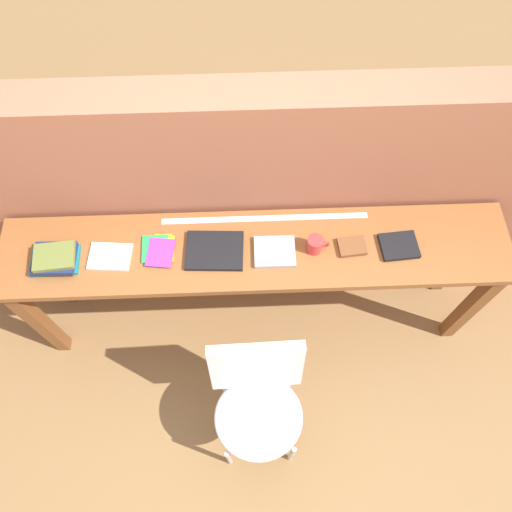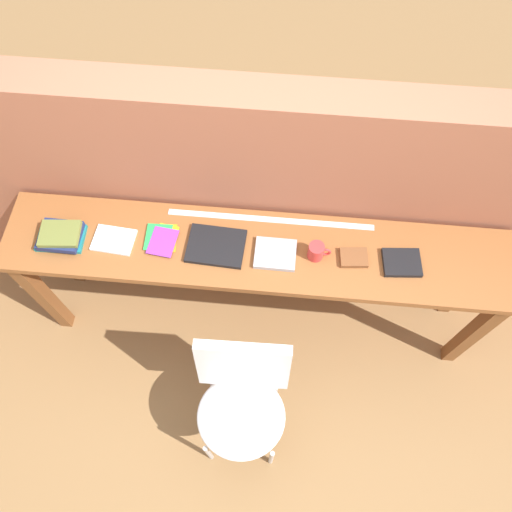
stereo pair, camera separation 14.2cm
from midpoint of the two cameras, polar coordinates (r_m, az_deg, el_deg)
name	(u,v)px [view 1 (the left image)]	position (r m, az deg, el deg)	size (l,w,h in m)	color
ground_plane	(258,360)	(3.12, -1.15, -11.85)	(40.00, 40.00, 0.00)	olive
brick_wall_back	(253,201)	(2.67, -1.85, 6.17)	(6.00, 0.20, 1.56)	#9E5B42
sideboard	(256,262)	(2.54, -1.65, -0.76)	(2.50, 0.44, 0.88)	brown
chair_white_moulded	(258,400)	(2.53, -1.47, -16.20)	(0.45, 0.46, 0.89)	silver
book_stack_leftmost	(55,259)	(2.56, -23.53, -0.37)	(0.23, 0.17, 0.08)	#19757A
magazine_cycling	(110,256)	(2.50, -17.93, -0.15)	(0.20, 0.14, 0.01)	white
pamphlet_pile_colourful	(159,250)	(2.46, -12.61, 0.60)	(0.16, 0.19, 0.01)	#3399D8
book_open_centre	(215,251)	(2.41, -6.44, 0.51)	(0.27, 0.21, 0.02)	black
book_grey_hardcover	(275,252)	(2.39, 0.45, 0.38)	(0.20, 0.17, 0.02)	#9E9EA3
mug	(315,244)	(2.38, 5.10, 1.23)	(0.11, 0.08, 0.09)	red
leather_journal_brown	(352,247)	(2.43, 9.28, 0.98)	(0.13, 0.10, 0.02)	brown
book_repair_rightmost	(399,246)	(2.48, 14.46, 1.03)	(0.18, 0.15, 0.02)	black
ruler_metal_back_edge	(265,218)	(2.49, -0.63, 4.23)	(1.03, 0.03, 0.00)	silver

